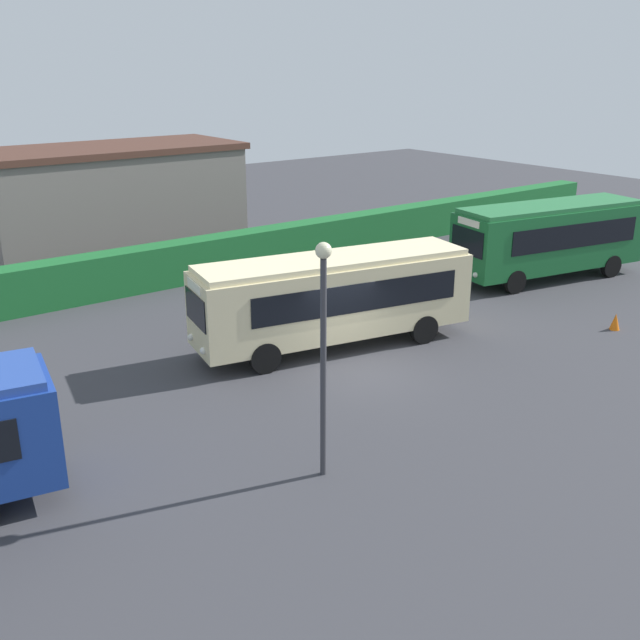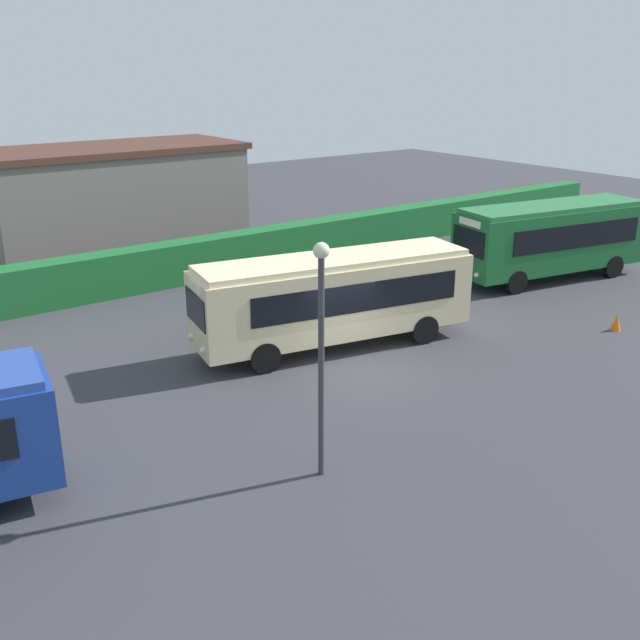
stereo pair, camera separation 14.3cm
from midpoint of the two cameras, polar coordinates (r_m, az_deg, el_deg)
ground_plane at (r=23.21m, az=3.32°, el=-3.94°), size 87.13×87.13×0.00m
bus_cream at (r=24.53m, az=1.24°, el=1.89°), size 9.75×4.12×3.13m
bus_green at (r=33.98m, az=17.48°, el=6.15°), size 9.21×4.07×3.32m
person_center at (r=37.91m, az=13.74°, el=6.22°), size 0.47×0.53×1.69m
hedge_row at (r=32.66m, az=-10.54°, el=4.40°), size 55.56×1.20×1.81m
depot_building at (r=37.96m, az=-15.54°, el=8.84°), size 12.51×5.82×5.31m
traffic_cone at (r=28.59m, az=22.02°, el=-0.16°), size 0.36×0.36×0.60m
lamppost at (r=16.23m, az=0.35°, el=-1.19°), size 0.36×0.36×5.58m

